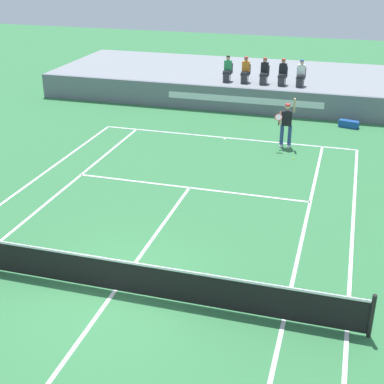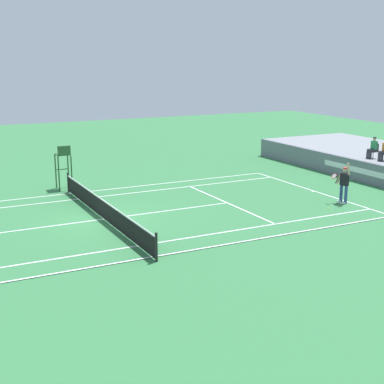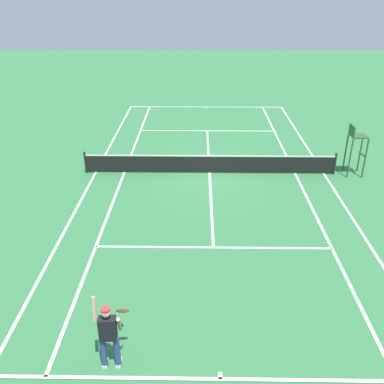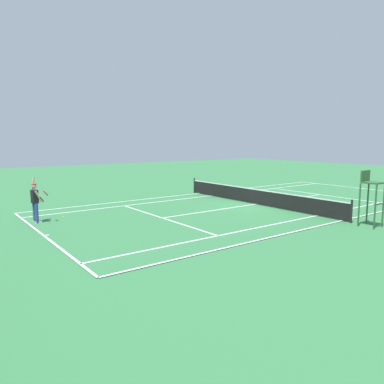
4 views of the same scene
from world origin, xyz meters
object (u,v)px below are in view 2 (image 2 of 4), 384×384
Objects in this scene: spectator_seated_0 at (373,148)px; tennis_ball at (328,208)px; tennis_player at (344,184)px; umpire_chair at (63,161)px.

spectator_seated_0 is 18.60× the size of tennis_ball.
umpire_chair reaches higher than tennis_player.
tennis_player is at bearing 110.93° from tennis_ball.
umpire_chair is at bearing -134.11° from tennis_ball.
tennis_ball is 14.26m from umpire_chair.
tennis_ball is (4.25, -6.84, -1.82)m from spectator_seated_0.
tennis_player is 14.85m from umpire_chair.
umpire_chair is (-9.87, -10.18, 1.52)m from tennis_ball.
umpire_chair is (-5.62, -17.02, -0.29)m from spectator_seated_0.
tennis_ball is at bearing -69.07° from tennis_player.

